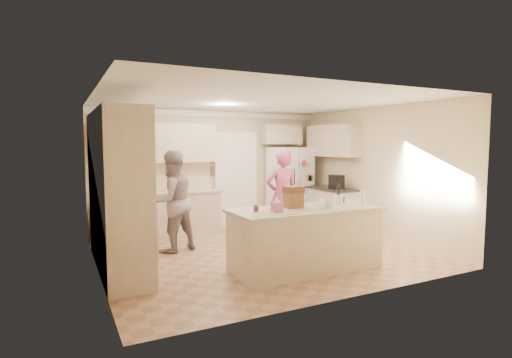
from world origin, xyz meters
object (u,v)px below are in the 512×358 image
refrigerator (290,186)px  dollhouse_body (294,200)px  coffee_maker (336,182)px  island_base (305,240)px  tissue_box (277,207)px  utensil_crock (339,200)px  teen_boy (172,201)px  teen_girl (282,196)px

refrigerator → dollhouse_body: bearing=-130.8°
coffee_maker → island_base: 2.87m
tissue_box → utensil_crock: bearing=7.1°
island_base → teen_boy: 2.46m
dollhouse_body → teen_girl: size_ratio=0.15×
coffee_maker → dollhouse_body: size_ratio=1.15×
tissue_box → teen_girl: (1.09, 1.72, -0.11)m
tissue_box → coffee_maker: bearing=37.6°
island_base → teen_girl: (0.54, 1.62, 0.45)m
island_base → dollhouse_body: (-0.15, 0.10, 0.60)m
refrigerator → teen_girl: bearing=-136.9°
refrigerator → island_base: size_ratio=0.82×
tissue_box → teen_girl: bearing=57.8°
island_base → tissue_box: 0.79m
refrigerator → utensil_crock: size_ratio=12.00×
coffee_maker → utensil_crock: coffee_maker is taller
refrigerator → coffee_maker: (0.47, -1.11, 0.17)m
island_base → teen_boy: bearing=128.9°
dollhouse_body → teen_boy: 2.26m
coffee_maker → island_base: (-2.05, -1.90, -0.63)m
coffee_maker → tissue_box: 3.28m
tissue_box → dollhouse_body: (0.40, 0.20, 0.04)m
utensil_crock → teen_girl: bearing=94.1°
teen_girl → dollhouse_body: bearing=71.6°
teen_boy → teen_girl: size_ratio=1.00×
island_base → utensil_crock: utensil_crock is taller
refrigerator → teen_girl: refrigerator is taller
island_base → dollhouse_body: bearing=146.3°
refrigerator → teen_boy: refrigerator is taller
refrigerator → coffee_maker: refrigerator is taller
teen_boy → refrigerator: bearing=-177.0°
dollhouse_body → island_base: bearing=-33.7°
tissue_box → teen_girl: teen_girl is taller
island_base → tissue_box: size_ratio=15.71×
coffee_maker → teen_girl: size_ratio=0.17×
dollhouse_body → teen_girl: (0.69, 1.52, -0.15)m
refrigerator → teen_girl: size_ratio=1.01×
refrigerator → dollhouse_body: refrigerator is taller
dollhouse_body → tissue_box: bearing=-153.4°
refrigerator → coffee_maker: 1.22m
refrigerator → tissue_box: 3.77m
coffee_maker → utensil_crock: 2.32m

